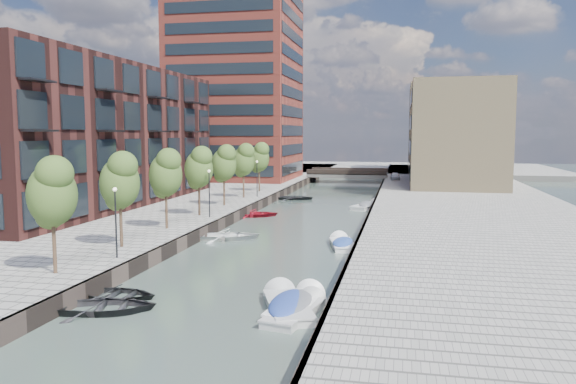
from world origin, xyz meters
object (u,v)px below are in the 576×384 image
(tree_3, at_px, (199,167))
(motorboat_4, at_px, (368,206))
(sloop_4, at_px, (295,200))
(motorboat_0, at_px, (286,305))
(tree_4, at_px, (224,162))
(sloop_0, at_px, (117,298))
(tree_1, at_px, (120,179))
(bridge, at_px, (348,174))
(car, at_px, (395,176))
(sloop_1, at_px, (106,312))
(sloop_2, at_px, (255,216))
(motorboat_3, at_px, (342,244))
(tree_0, at_px, (52,191))
(tree_2, at_px, (166,172))
(tree_6, at_px, (259,157))
(motorboat_1, at_px, (298,304))
(sloop_3, at_px, (229,239))
(motorboat_2, at_px, (299,312))
(tree_5, at_px, (243,159))

(tree_3, distance_m, motorboat_4, 21.27)
(sloop_4, xyz_separation_m, motorboat_0, (7.85, -42.72, 0.21))
(tree_4, distance_m, sloop_0, 29.12)
(tree_1, bearing_deg, bridge, 82.07)
(car, bearing_deg, sloop_1, -105.60)
(sloop_4, relative_size, motorboat_4, 0.83)
(sloop_2, bearing_deg, motorboat_3, -160.26)
(tree_3, xyz_separation_m, sloop_4, (4.47, 21.35, -5.31))
(tree_0, bearing_deg, tree_2, 90.00)
(motorboat_0, bearing_deg, tree_6, 106.22)
(sloop_4, distance_m, motorboat_4, 11.18)
(sloop_0, relative_size, motorboat_1, 0.83)
(sloop_3, bearing_deg, tree_3, 21.22)
(sloop_2, relative_size, motorboat_2, 0.97)
(sloop_3, height_order, sloop_4, sloop_3)
(sloop_2, bearing_deg, sloop_1, 163.94)
(tree_0, height_order, motorboat_1, tree_0)
(motorboat_0, bearing_deg, tree_1, 149.14)
(tree_5, height_order, motorboat_1, tree_5)
(motorboat_4, bearing_deg, bridge, 99.62)
(sloop_4, bearing_deg, sloop_2, 169.37)
(tree_2, height_order, sloop_0, tree_2)
(tree_4, distance_m, motorboat_4, 16.95)
(sloop_2, xyz_separation_m, sloop_4, (1.18, 14.58, 0.00))
(motorboat_0, bearing_deg, sloop_3, 116.33)
(tree_3, height_order, tree_5, same)
(tree_3, distance_m, tree_5, 14.00)
(tree_0, relative_size, tree_1, 1.00)
(bridge, height_order, tree_5, tree_5)
(tree_5, relative_size, sloop_1, 1.28)
(motorboat_3, bearing_deg, bridge, 95.15)
(tree_1, distance_m, tree_2, 7.00)
(bridge, xyz_separation_m, tree_2, (-8.50, -54.00, 3.92))
(tree_2, xyz_separation_m, motorboat_3, (13.30, 0.77, -5.13))
(car, bearing_deg, tree_1, -111.39)
(motorboat_1, relative_size, motorboat_2, 1.05)
(tree_2, xyz_separation_m, tree_4, (0.00, 14.00, 0.00))
(sloop_1, relative_size, motorboat_2, 0.99)
(tree_5, height_order, sloop_3, tree_5)
(sloop_3, bearing_deg, sloop_0, 159.12)
(bridge, height_order, tree_1, tree_1)
(bridge, xyz_separation_m, sloop_1, (-4.27, -70.45, -1.39))
(tree_6, height_order, motorboat_0, tree_6)
(sloop_0, xyz_separation_m, motorboat_2, (9.37, -0.49, 0.09))
(tree_5, bearing_deg, sloop_3, -77.23)
(sloop_1, relative_size, sloop_4, 1.02)
(tree_2, bearing_deg, motorboat_3, 3.29)
(tree_3, height_order, motorboat_2, tree_3)
(tree_2, bearing_deg, sloop_0, -75.76)
(tree_1, height_order, motorboat_3, tree_1)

